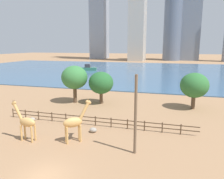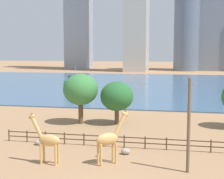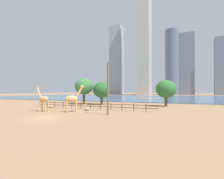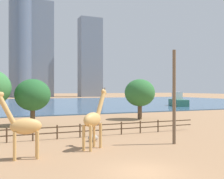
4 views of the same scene
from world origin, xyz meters
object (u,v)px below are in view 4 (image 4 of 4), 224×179
Objects in this scene: boat_ferry at (178,101)px; tree_right_tall at (33,95)px; boulder_by_pole at (93,138)px; tree_center_broad at (140,93)px; giraffe_tall at (94,119)px; giraffe_companion at (23,126)px; utility_pole at (174,97)px.

tree_right_tall is at bearing -39.53° from boat_ferry.
boulder_by_pole is 14.10m from tree_right_tall.
giraffe_tall is at bearing -128.42° from tree_center_broad.
boat_ferry reaches higher than boulder_by_pole.
giraffe_companion is 7.82m from boulder_by_pole.
giraffe_companion is at bearing -178.51° from utility_pole.
utility_pole is (6.86, -0.86, 1.68)m from giraffe_tall.
boat_ferry is at bearing 30.69° from tree_right_tall.
utility_pole reaches higher than tree_right_tall.
tree_center_broad reaches higher than giraffe_companion.
utility_pole is at bearing -61.58° from tree_right_tall.
giraffe_tall is at bearing -81.65° from tree_right_tall.
boulder_by_pole is at bearing -25.01° from boat_ferry.
boulder_by_pole is 19.31m from tree_center_broad.
utility_pole reaches higher than boat_ferry.
giraffe_companion is at bearing 153.06° from giraffe_tall.
giraffe_companion is 0.58× the size of utility_pole.
boulder_by_pole is at bearing 146.55° from utility_pole.
utility_pole is (12.18, 0.32, 1.78)m from giraffe_companion.
giraffe_companion is 5.06× the size of boulder_by_pole.
utility_pole is 8.69× the size of boulder_by_pole.
boat_ferry is at bearing 52.91° from utility_pole.
tree_center_broad is 33.43m from boat_ferry.
boat_ferry is (36.80, 37.08, 1.16)m from boulder_by_pole.
giraffe_companion is at bearing -146.57° from boulder_by_pole.
boat_ferry is (30.95, 40.94, -2.49)m from utility_pole.
boulder_by_pole is (-5.85, 3.86, -3.65)m from utility_pole.
tree_center_broad is (12.60, 14.16, 3.71)m from boulder_by_pole.
tree_center_broad is at bearing -131.93° from giraffe_companion.
tree_center_broad is at bearing 69.46° from utility_pole.
giraffe_tall is 21.97m from tree_center_broad.
giraffe_companion is 59.70m from boat_ferry.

